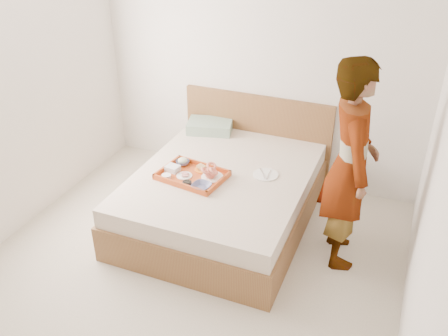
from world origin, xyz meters
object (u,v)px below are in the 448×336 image
tray (192,175)px  dinner_plate (266,175)px  bed (223,197)px  person (350,166)px

tray → dinner_plate: tray is taller
bed → dinner_plate: size_ratio=8.51×
bed → dinner_plate: 0.48m
tray → dinner_plate: (0.62, 0.29, -0.02)m
bed → dinner_plate: bearing=16.6°
bed → tray: tray is taller
bed → person: (1.14, -0.09, 0.64)m
dinner_plate → person: 0.87m
dinner_plate → person: bearing=-15.0°
dinner_plate → person: (0.76, -0.21, 0.37)m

